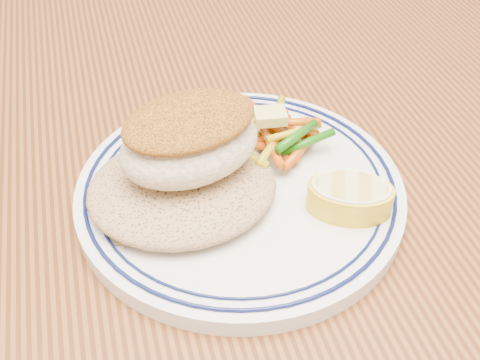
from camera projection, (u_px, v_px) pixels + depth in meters
name	position (u px, v px, depth m)	size (l,w,h in m)	color
dining_table	(178.00, 246.00, 0.57)	(1.50, 0.90, 0.75)	#4C250F
plate	(240.00, 190.00, 0.48)	(0.26, 0.26, 0.02)	silver
rice_pilaf	(182.00, 184.00, 0.45)	(0.14, 0.13, 0.03)	#99744C
fish_fillet	(190.00, 139.00, 0.44)	(0.12, 0.10, 0.05)	beige
vegetable_pile	(271.00, 135.00, 0.50)	(0.10, 0.10, 0.03)	#17590B
butter_pat	(270.00, 116.00, 0.49)	(0.03, 0.02, 0.01)	#D7CD69
lemon_wedge	(350.00, 196.00, 0.44)	(0.08, 0.08, 0.02)	yellow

